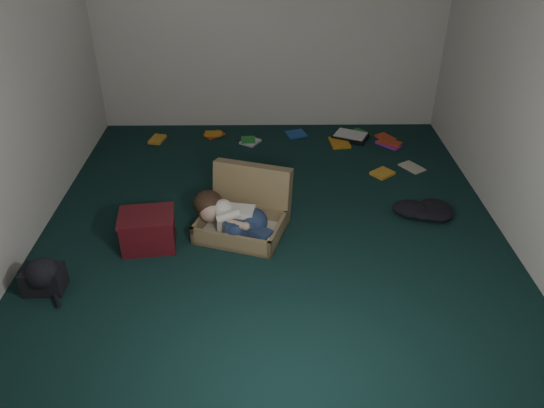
{
  "coord_description": "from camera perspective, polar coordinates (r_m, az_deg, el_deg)",
  "views": [
    {
      "loc": [
        -0.04,
        -3.82,
        2.66
      ],
      "look_at": [
        0.0,
        -0.15,
        0.35
      ],
      "focal_mm": 35.0,
      "sensor_mm": 36.0,
      "label": 1
    }
  ],
  "objects": [
    {
      "name": "wall_front",
      "position": [
        2.08,
        0.69,
        -8.65
      ],
      "size": [
        4.5,
        0.0,
        4.5
      ],
      "primitive_type": "plane",
      "rotation": [
        -1.57,
        0.0,
        0.0
      ],
      "color": "silver",
      "rests_on": "ground"
    },
    {
      "name": "wall_back",
      "position": [
        6.22,
        -0.28,
        19.54
      ],
      "size": [
        4.5,
        0.0,
        4.5
      ],
      "primitive_type": "plane",
      "rotation": [
        1.57,
        0.0,
        0.0
      ],
      "color": "silver",
      "rests_on": "ground"
    },
    {
      "name": "wall_left",
      "position": [
        4.5,
        -26.95,
        11.16
      ],
      "size": [
        0.0,
        4.5,
        4.5
      ],
      "primitive_type": "plane",
      "rotation": [
        1.57,
        0.0,
        1.57
      ],
      "color": "silver",
      "rests_on": "ground"
    },
    {
      "name": "maroon_bin",
      "position": [
        4.48,
        -13.19,
        -2.77
      ],
      "size": [
        0.49,
        0.41,
        0.31
      ],
      "rotation": [
        0.0,
        0.0,
        0.13
      ],
      "color": "#4F1016",
      "rests_on": "floor"
    },
    {
      "name": "floor",
      "position": [
        4.65,
        -0.02,
        -2.67
      ],
      "size": [
        4.5,
        4.5,
        0.0
      ],
      "primitive_type": "plane",
      "color": "black",
      "rests_on": "ground"
    },
    {
      "name": "backpack",
      "position": [
        4.3,
        -23.38,
        -7.35
      ],
      "size": [
        0.36,
        0.29,
        0.22
      ],
      "primitive_type": null,
      "rotation": [
        0.0,
        0.0,
        0.01
      ],
      "color": "black",
      "rests_on": "floor"
    },
    {
      "name": "wall_right",
      "position": [
        4.54,
        26.67,
        11.39
      ],
      "size": [
        0.0,
        4.5,
        4.5
      ],
      "primitive_type": "plane",
      "rotation": [
        1.57,
        0.0,
        -1.57
      ],
      "color": "silver",
      "rests_on": "ground"
    },
    {
      "name": "suitcase",
      "position": [
        4.61,
        -2.88,
        -0.8
      ],
      "size": [
        0.88,
        0.86,
        0.52
      ],
      "rotation": [
        0.0,
        0.0,
        -0.31
      ],
      "color": "olive",
      "rests_on": "floor"
    },
    {
      "name": "paper_tray",
      "position": [
        6.33,
        8.44,
        7.23
      ],
      "size": [
        0.47,
        0.43,
        0.05
      ],
      "rotation": [
        0.0,
        0.0,
        -0.44
      ],
      "color": "black",
      "rests_on": "floor"
    },
    {
      "name": "book_scatter",
      "position": [
        6.12,
        4.84,
        6.41
      ],
      "size": [
        3.02,
        1.25,
        0.02
      ],
      "color": "orange",
      "rests_on": "floor"
    },
    {
      "name": "clothing_pile",
      "position": [
        5.0,
        15.79,
        -0.49
      ],
      "size": [
        0.4,
        0.33,
        0.12
      ],
      "primitive_type": null,
      "rotation": [
        0.0,
        0.0,
        -0.03
      ],
      "color": "black",
      "rests_on": "floor"
    },
    {
      "name": "person",
      "position": [
        4.46,
        -4.23,
        -1.41
      ],
      "size": [
        0.7,
        0.53,
        0.32
      ],
      "rotation": [
        0.0,
        0.0,
        -0.31
      ],
      "color": "white",
      "rests_on": "suitcase"
    }
  ]
}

